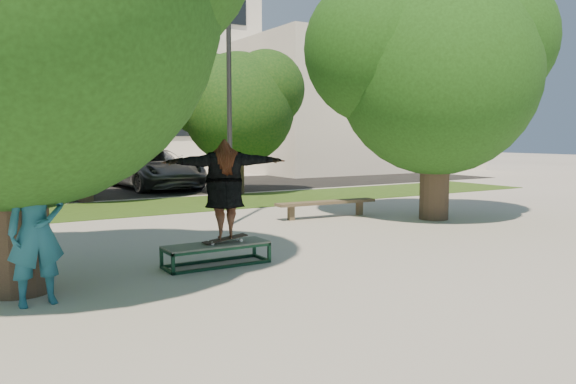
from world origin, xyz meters
TOP-DOWN VIEW (x-y plane):
  - ground at (0.00, 0.00)m, footprint 120.00×120.00m
  - grass_strip at (1.00, 9.50)m, footprint 30.00×4.00m
  - asphalt_strip at (0.00, 16.00)m, footprint 40.00×8.00m
  - tree_right at (5.92, 3.08)m, footprint 6.24×5.33m
  - bg_tree_mid at (-1.08, 12.08)m, footprint 5.76×4.92m
  - bg_tree_right at (4.43, 11.57)m, footprint 5.04×4.31m
  - lamppost at (1.00, 5.00)m, footprint 0.25×0.15m
  - side_building at (18.00, 22.00)m, footprint 15.00×10.00m
  - grind_box at (-1.15, 1.10)m, footprint 1.80×0.60m
  - skater_rig at (-0.98, 1.10)m, footprint 2.16×1.15m
  - bystander at (-4.06, 0.26)m, footprint 0.75×0.53m
  - bench at (3.75, 4.74)m, footprint 2.98×0.59m
  - car_dark at (-1.93, 13.96)m, footprint 1.66×3.96m
  - car_grey at (2.50, 15.49)m, footprint 3.14×6.12m
  - car_silver_b at (2.70, 16.50)m, footprint 2.75×5.82m

SIDE VIEW (x-z plane):
  - ground at x=0.00m, z-range 0.00..0.00m
  - asphalt_strip at x=0.00m, z-range 0.00..0.01m
  - grass_strip at x=1.00m, z-range 0.00..0.02m
  - grind_box at x=-1.15m, z-range 0.00..0.38m
  - bench at x=3.75m, z-range 0.15..0.61m
  - car_dark at x=-1.93m, z-range 0.00..1.27m
  - car_silver_b at x=2.70m, z-range 0.00..1.64m
  - car_grey at x=2.50m, z-range 0.00..1.65m
  - bystander at x=-4.06m, z-range 0.00..1.95m
  - skater_rig at x=-0.98m, z-range 0.41..2.18m
  - lamppost at x=1.00m, z-range 0.10..6.21m
  - bg_tree_right at x=4.43m, z-range 0.77..6.21m
  - side_building at x=18.00m, z-range 0.00..8.00m
  - bg_tree_mid at x=-1.08m, z-range 0.90..7.14m
  - tree_right at x=5.92m, z-range 0.84..7.35m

